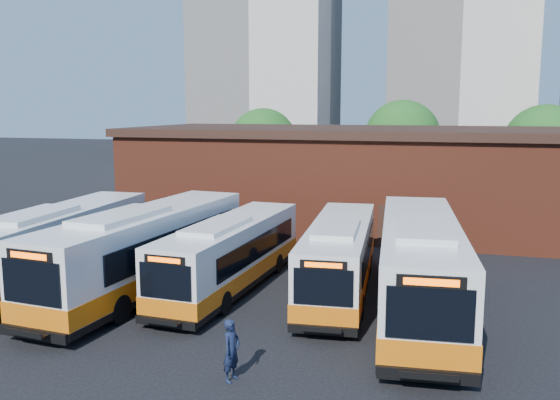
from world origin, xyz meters
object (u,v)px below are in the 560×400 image
(bus_midwest, at_px, (231,257))
(bus_east, at_px, (420,270))
(bus_farwest, at_px, (57,249))
(bus_west, at_px, (146,253))
(transit_worker, at_px, (232,350))
(bus_mideast, at_px, (339,259))

(bus_midwest, xyz_separation_m, bus_east, (7.88, -0.81, 0.27))
(bus_midwest, distance_m, bus_east, 7.93)
(bus_farwest, xyz_separation_m, bus_west, (4.35, -0.00, 0.09))
(bus_west, distance_m, bus_midwest, 3.56)
(bus_midwest, bearing_deg, bus_farwest, -167.00)
(transit_worker, bearing_deg, bus_west, 55.40)
(bus_east, bearing_deg, bus_farwest, 176.73)
(bus_west, bearing_deg, bus_east, 7.58)
(bus_farwest, height_order, transit_worker, bus_farwest)
(bus_west, height_order, bus_east, bus_east)
(bus_midwest, bearing_deg, bus_east, -2.78)
(transit_worker, bearing_deg, bus_mideast, 2.93)
(bus_midwest, distance_m, transit_worker, 8.70)
(bus_farwest, distance_m, bus_east, 15.54)
(bus_east, xyz_separation_m, transit_worker, (-4.78, -7.30, -0.77))
(bus_midwest, height_order, bus_mideast, bus_mideast)
(bus_mideast, bearing_deg, bus_east, -30.87)
(bus_mideast, distance_m, transit_worker, 9.06)
(bus_west, relative_size, bus_mideast, 1.17)
(bus_east, bearing_deg, transit_worker, -128.39)
(bus_midwest, relative_size, transit_worker, 6.34)
(bus_farwest, distance_m, bus_mideast, 12.38)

